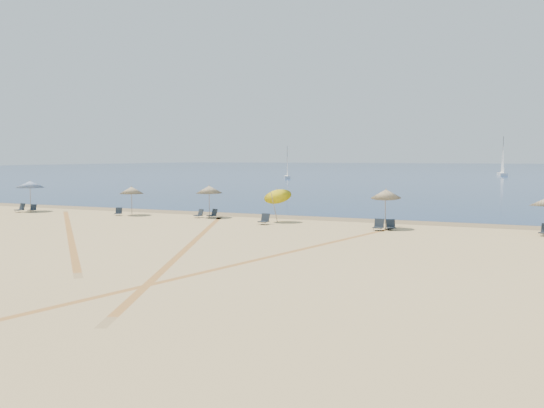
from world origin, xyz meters
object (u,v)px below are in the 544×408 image
at_px(umbrella_4, 386,194).
at_px(chair_3, 199,214).
at_px(chair_5, 264,220).
at_px(chair_7, 391,225).
at_px(sailboat_1, 287,168).
at_px(umbrella_1, 131,190).
at_px(chair_0, 21,208).
at_px(chair_2, 119,212).
at_px(umbrella_0, 30,184).
at_px(chair_4, 213,214).
at_px(sailboat_2, 503,164).
at_px(chair_1, 33,209).
at_px(umbrella_2, 209,190).
at_px(umbrella_3, 277,193).
at_px(chair_6, 379,225).

relative_size(umbrella_4, chair_3, 3.33).
xyz_separation_m(chair_5, chair_7, (8.57, 0.27, -0.03)).
bearing_deg(sailboat_1, umbrella_1, -101.30).
xyz_separation_m(chair_0, chair_2, (9.26, 0.99, -0.05)).
xyz_separation_m(umbrella_0, chair_4, (16.76, 1.42, -1.98)).
bearing_deg(umbrella_1, chair_4, 4.83).
height_order(umbrella_1, sailboat_1, sailboat_1).
height_order(umbrella_4, chair_2, umbrella_4).
relative_size(umbrella_0, sailboat_2, 0.27).
height_order(chair_1, chair_5, chair_5).
xyz_separation_m(umbrella_2, chair_7, (14.25, -2.26, -1.82)).
bearing_deg(chair_7, chair_1, 158.32).
bearing_deg(chair_0, umbrella_3, 13.04).
distance_m(chair_0, chair_6, 30.08).
bearing_deg(sailboat_1, chair_4, -96.48).
height_order(chair_0, chair_2, chair_0).
distance_m(chair_5, chair_7, 8.57).
bearing_deg(chair_1, umbrella_0, 134.43).
bearing_deg(umbrella_2, umbrella_0, -174.04).
distance_m(chair_1, chair_4, 16.29).
bearing_deg(chair_3, chair_2, -147.48).
bearing_deg(chair_3, umbrella_2, 64.45).
bearing_deg(chair_4, chair_5, 0.27).
height_order(umbrella_1, umbrella_2, umbrella_2).
distance_m(umbrella_1, umbrella_4, 20.30).
bearing_deg(chair_4, chair_0, -148.85).
distance_m(umbrella_0, umbrella_3, 22.26).
distance_m(chair_3, sailboat_2, 116.39).
height_order(chair_0, chair_7, chair_0).
bearing_deg(umbrella_2, chair_5, -23.93).
bearing_deg(chair_5, sailboat_2, 89.12).
bearing_deg(chair_0, sailboat_2, 82.02).
bearing_deg(chair_7, umbrella_0, 157.68).
distance_m(umbrella_2, umbrella_3, 6.02).
height_order(umbrella_0, chair_5, umbrella_0).
xyz_separation_m(umbrella_0, chair_3, (15.70, 1.19, -2.00)).
bearing_deg(umbrella_2, chair_2, -167.69).
distance_m(chair_5, chair_6, 7.88).
distance_m(umbrella_0, chair_4, 16.93).
xyz_separation_m(umbrella_0, chair_6, (29.86, -0.96, -1.96)).
height_order(umbrella_1, chair_3, umbrella_1).
height_order(chair_2, chair_6, chair_6).
xyz_separation_m(chair_0, chair_1, (0.79, 0.52, -0.04)).
bearing_deg(chair_4, umbrella_4, 17.96).
height_order(umbrella_0, umbrella_4, umbrella_0).
bearing_deg(chair_3, umbrella_0, -152.28).
bearing_deg(umbrella_4, chair_3, 175.79).
xyz_separation_m(umbrella_0, umbrella_1, (9.78, 0.83, -0.31)).
bearing_deg(umbrella_4, sailboat_1, 115.58).
height_order(umbrella_1, chair_7, umbrella_1).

